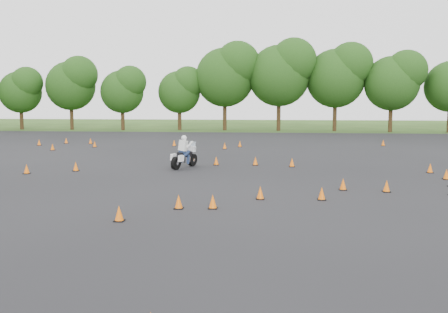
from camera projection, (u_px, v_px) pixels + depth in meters
ground at (213, 204)px, 17.20m from camera, size 140.00×140.00×0.00m
asphalt_pad at (228, 177)px, 23.13m from camera, size 62.00×62.00×0.00m
treeline at (288, 88)px, 51.05m from camera, size 86.84×32.46×11.02m
traffic_cones at (206, 176)px, 21.98m from camera, size 36.18×32.93×0.45m
rider_white at (184, 152)px, 26.12m from camera, size 1.52×2.34×1.74m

